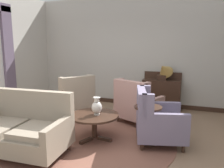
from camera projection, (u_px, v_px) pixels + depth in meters
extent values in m
plane|color=#896B51|center=(84.00, 145.00, 4.03)|extent=(8.44, 8.44, 0.00)
cube|color=#BCB7AD|center=(129.00, 52.00, 6.54)|extent=(5.89, 0.08, 3.14)
cube|color=#382319|center=(128.00, 102.00, 6.76)|extent=(5.73, 0.03, 0.12)
cylinder|color=brown|center=(91.00, 138.00, 4.30)|extent=(3.21, 3.21, 0.01)
cube|color=#605166|center=(9.00, 59.00, 5.78)|extent=(0.10, 0.32, 2.61)
cylinder|color=#382319|center=(94.00, 115.00, 4.20)|extent=(0.92, 0.92, 0.04)
cylinder|color=#382319|center=(94.00, 127.00, 4.24)|extent=(0.10, 0.10, 0.41)
cube|color=#382319|center=(105.00, 139.00, 4.19)|extent=(0.28, 0.09, 0.07)
cube|color=#382319|center=(94.00, 133.00, 4.50)|extent=(0.17, 0.28, 0.07)
cube|color=#382319|center=(86.00, 141.00, 4.12)|extent=(0.16, 0.28, 0.07)
cylinder|color=beige|center=(97.00, 114.00, 4.19)|extent=(0.11, 0.11, 0.02)
ellipsoid|color=beige|center=(97.00, 107.00, 4.17)|extent=(0.20, 0.20, 0.23)
cylinder|color=beige|center=(97.00, 100.00, 4.14)|extent=(0.10, 0.10, 0.08)
torus|color=beige|center=(97.00, 98.00, 4.13)|extent=(0.14, 0.14, 0.02)
cube|color=gray|center=(20.00, 139.00, 3.65)|extent=(1.60, 0.96, 0.28)
cube|color=gray|center=(32.00, 107.00, 3.91)|extent=(1.56, 0.23, 0.60)
cube|color=gray|center=(0.00, 126.00, 3.67)|extent=(0.66, 0.71, 0.10)
cube|color=gray|center=(36.00, 131.00, 3.48)|extent=(0.66, 0.71, 0.10)
cube|color=gray|center=(57.00, 130.00, 3.35)|extent=(0.16, 0.78, 0.22)
cylinder|color=#382319|center=(45.00, 168.00, 3.16)|extent=(0.06, 0.06, 0.14)
cylinder|color=#382319|center=(4.00, 137.00, 4.21)|extent=(0.06, 0.06, 0.14)
cylinder|color=#382319|center=(68.00, 146.00, 3.83)|extent=(0.06, 0.06, 0.14)
cube|color=tan|center=(139.00, 110.00, 5.20)|extent=(1.12, 1.12, 0.26)
cube|color=tan|center=(130.00, 95.00, 4.87)|extent=(0.83, 0.48, 0.61)
cube|color=tan|center=(146.00, 93.00, 4.66)|extent=(0.17, 0.22, 0.47)
cube|color=tan|center=(120.00, 88.00, 5.18)|extent=(0.17, 0.22, 0.47)
cube|color=tan|center=(154.00, 103.00, 4.93)|extent=(0.40, 0.72, 0.21)
cube|color=tan|center=(128.00, 98.00, 5.45)|extent=(0.40, 0.72, 0.21)
cylinder|color=#382319|center=(160.00, 119.00, 5.24)|extent=(0.06, 0.06, 0.14)
cylinder|color=#382319|center=(136.00, 112.00, 5.71)|extent=(0.06, 0.06, 0.14)
cylinder|color=#382319|center=(142.00, 126.00, 4.76)|extent=(0.06, 0.06, 0.14)
cylinder|color=#382319|center=(118.00, 119.00, 5.23)|extent=(0.06, 0.06, 0.14)
cube|color=slate|center=(160.00, 127.00, 4.08)|extent=(1.04, 1.04, 0.32)
cube|color=slate|center=(141.00, 104.00, 4.03)|extent=(0.36, 0.85, 0.55)
cube|color=slate|center=(148.00, 106.00, 3.65)|extent=(0.22, 0.15, 0.42)
cube|color=slate|center=(145.00, 96.00, 4.38)|extent=(0.22, 0.15, 0.42)
cube|color=slate|center=(167.00, 120.00, 3.66)|extent=(0.75, 0.29, 0.22)
cube|color=slate|center=(161.00, 107.00, 4.39)|extent=(0.75, 0.29, 0.22)
cylinder|color=#382319|center=(183.00, 148.00, 3.76)|extent=(0.06, 0.06, 0.14)
cylinder|color=#382319|center=(175.00, 132.00, 4.43)|extent=(0.06, 0.06, 0.14)
cylinder|color=#382319|center=(142.00, 147.00, 3.81)|extent=(0.06, 0.06, 0.14)
cylinder|color=#382319|center=(140.00, 131.00, 4.48)|extent=(0.06, 0.06, 0.14)
cube|color=gray|center=(72.00, 106.00, 5.49)|extent=(1.17, 1.16, 0.29)
cube|color=gray|center=(79.00, 90.00, 5.12)|extent=(0.57, 0.76, 0.64)
cube|color=gray|center=(90.00, 85.00, 5.39)|extent=(0.22, 0.19, 0.49)
cube|color=gray|center=(62.00, 88.00, 4.97)|extent=(0.22, 0.19, 0.49)
cube|color=gray|center=(84.00, 94.00, 5.69)|extent=(0.68, 0.51, 0.21)
cube|color=gray|center=(57.00, 98.00, 5.27)|extent=(0.68, 0.51, 0.21)
cylinder|color=#382319|center=(78.00, 109.00, 5.99)|extent=(0.06, 0.06, 0.14)
cylinder|color=#382319|center=(54.00, 114.00, 5.61)|extent=(0.06, 0.06, 0.14)
cylinder|color=#382319|center=(91.00, 116.00, 5.44)|extent=(0.06, 0.06, 0.14)
cylinder|color=#382319|center=(66.00, 121.00, 5.06)|extent=(0.06, 0.06, 0.14)
cylinder|color=#382319|center=(148.00, 107.00, 3.94)|extent=(0.49, 0.49, 0.03)
cylinder|color=#382319|center=(148.00, 126.00, 4.00)|extent=(0.07, 0.07, 0.69)
cylinder|color=#382319|center=(147.00, 143.00, 4.06)|extent=(0.32, 0.32, 0.04)
cube|color=#382319|center=(161.00, 93.00, 6.12)|extent=(1.02, 0.38, 0.74)
cube|color=#382319|center=(163.00, 75.00, 6.20)|extent=(1.02, 0.04, 0.20)
cube|color=#382319|center=(143.00, 108.00, 6.22)|extent=(0.06, 0.06, 0.10)
cube|color=#382319|center=(178.00, 111.00, 5.91)|extent=(0.06, 0.06, 0.10)
cube|color=#382319|center=(145.00, 105.00, 6.48)|extent=(0.06, 0.06, 0.10)
cube|color=#382319|center=(178.00, 108.00, 6.17)|extent=(0.06, 0.06, 0.10)
cube|color=#382319|center=(162.00, 77.00, 6.02)|extent=(0.24, 0.24, 0.14)
cone|color=#B28942|center=(164.00, 69.00, 5.89)|extent=(0.52, 0.58, 0.49)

